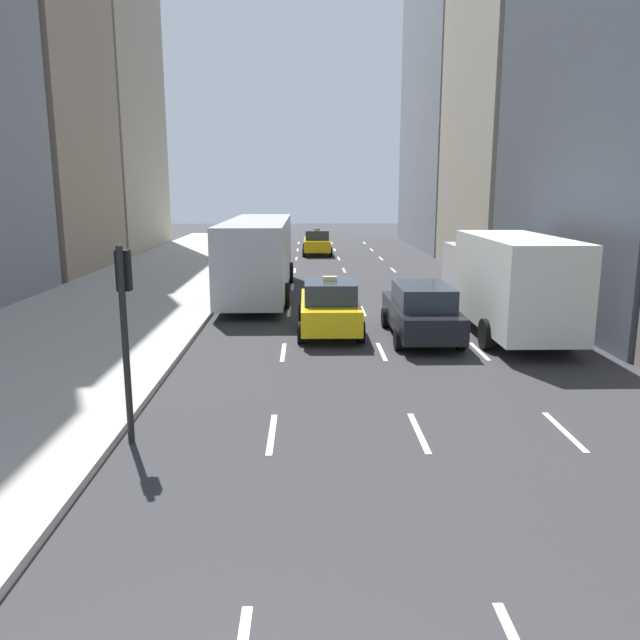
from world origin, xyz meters
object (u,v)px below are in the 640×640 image
Objects in this scene: taxi_lead at (317,242)px; box_truck at (505,280)px; taxi_second at (330,306)px; city_bus at (258,254)px; sedan_black_near at (421,311)px; traffic_light_pole at (125,313)px.

taxi_lead is 0.52× the size of box_truck.
city_bus reaches higher than taxi_second.
sedan_black_near is at bearing -15.31° from taxi_second.
city_bus is 16.13m from traffic_light_pole.
taxi_lead is at bearing 90.00° from taxi_second.
taxi_second reaches higher than sedan_black_near.
taxi_second is 0.52× the size of box_truck.
sedan_black_near is 0.42× the size of city_bus.
box_truck reaches higher than taxi_second.
taxi_second is at bearing -69.31° from city_bus.
box_truck is (8.41, -7.44, -0.08)m from city_bus.
sedan_black_near is at bearing -83.57° from taxi_lead.
taxi_lead is at bearing 96.43° from sedan_black_near.
taxi_second is 5.66m from box_truck.
traffic_light_pole reaches higher than taxi_second.
box_truck is 12.90m from traffic_light_pole.
taxi_second is 0.89× the size of sedan_black_near.
box_truck is at bearing -76.91° from taxi_lead.
sedan_black_near is 10.48m from traffic_light_pole.
box_truck is at bearing 0.08° from taxi_second.
sedan_black_near is at bearing 49.37° from traffic_light_pole.
city_bus is 1.38× the size of box_truck.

